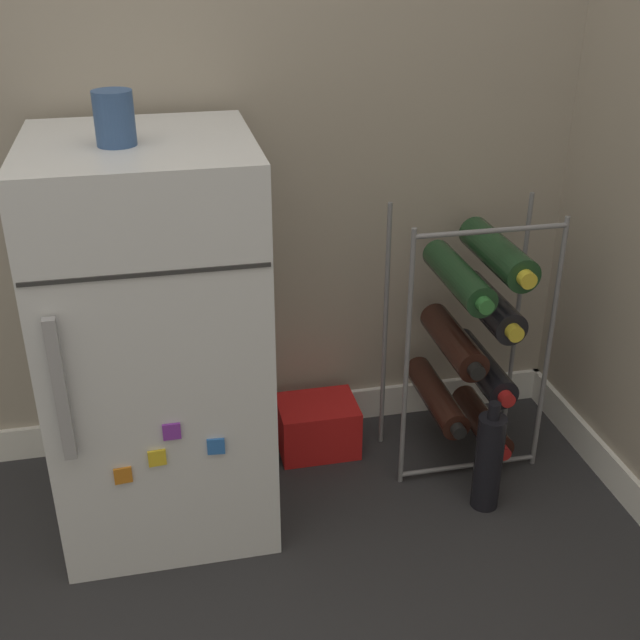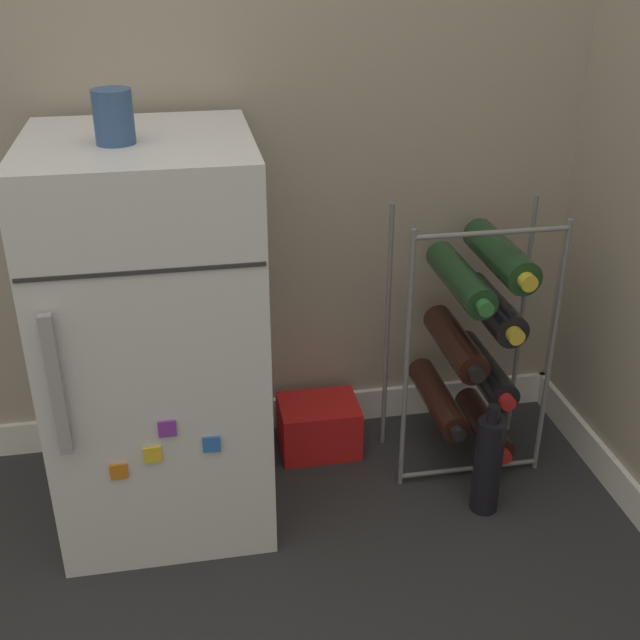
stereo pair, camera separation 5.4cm
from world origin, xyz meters
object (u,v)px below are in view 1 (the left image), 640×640
at_px(wine_rack, 472,334).
at_px(fridge_top_cup, 114,118).
at_px(soda_box, 317,426).
at_px(loose_bottle_floor, 488,461).
at_px(mini_fridge, 156,341).

relative_size(wine_rack, fridge_top_cup, 6.61).
height_order(soda_box, loose_bottle_floor, loose_bottle_floor).
relative_size(mini_fridge, wine_rack, 1.31).
height_order(mini_fridge, loose_bottle_floor, mini_fridge).
bearing_deg(soda_box, loose_bottle_floor, -42.00).
bearing_deg(wine_rack, loose_bottle_floor, -96.41).
bearing_deg(loose_bottle_floor, mini_fridge, 166.95).
height_order(wine_rack, loose_bottle_floor, wine_rack).
bearing_deg(wine_rack, fridge_top_cup, -174.38).
relative_size(fridge_top_cup, loose_bottle_floor, 0.36).
relative_size(mini_fridge, loose_bottle_floor, 3.08).
bearing_deg(wine_rack, soda_box, 165.20).
height_order(mini_fridge, fridge_top_cup, fridge_top_cup).
bearing_deg(mini_fridge, soda_box, 19.83).
relative_size(soda_box, loose_bottle_floor, 0.71).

